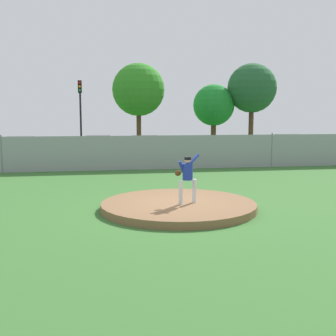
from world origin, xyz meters
TOP-DOWN VIEW (x-y plane):
  - ground_plane at (0.00, 6.00)m, footprint 80.00×80.00m
  - asphalt_strip at (0.00, 14.50)m, footprint 44.00×7.00m
  - pitchers_mound at (0.00, 0.00)m, footprint 4.98×4.98m
  - pitcher_youth at (0.23, -0.23)m, footprint 0.81×0.36m
  - baseball at (0.71, 0.94)m, footprint 0.07×0.07m
  - chainlink_fence at (0.00, 10.00)m, footprint 37.77×0.07m
  - parked_car_charcoal at (-7.54, 14.03)m, footprint 2.03×4.83m
  - parked_car_white at (0.77, 14.94)m, footprint 2.07×4.62m
  - parked_car_red at (11.13, 14.35)m, footprint 2.18×4.70m
  - parked_car_burgundy at (-2.51, 14.96)m, footprint 1.88×4.18m
  - traffic_cone_orange at (-0.75, 12.51)m, footprint 0.40×0.40m
  - traffic_light_near at (-3.76, 18.72)m, footprint 0.28×0.46m
  - tree_bushy_near at (0.94, 22.38)m, footprint 4.42×4.42m
  - tree_slender_far at (8.18, 24.69)m, footprint 3.83×3.83m
  - tree_tall_centre at (11.56, 23.91)m, footprint 4.50×4.50m

SIDE VIEW (x-z plane):
  - ground_plane at x=0.00m, z-range 0.00..0.00m
  - asphalt_strip at x=0.00m, z-range 0.00..0.01m
  - pitchers_mound at x=0.00m, z-range 0.00..0.24m
  - traffic_cone_orange at x=-0.75m, z-range -0.01..0.54m
  - baseball at x=0.71m, z-range 0.24..0.31m
  - parked_car_white at x=0.77m, z-range -0.03..1.60m
  - parked_car_burgundy at x=-2.51m, z-range -0.05..1.62m
  - parked_car_red at x=11.13m, z-range -0.04..1.63m
  - parked_car_charcoal at x=-7.54m, z-range -0.03..1.64m
  - chainlink_fence at x=0.00m, z-range -0.05..1.96m
  - pitcher_youth at x=0.23m, z-range 0.36..1.94m
  - traffic_light_near at x=-3.76m, z-range 0.97..6.54m
  - tree_slender_far at x=8.18m, z-range 1.00..6.89m
  - tree_bushy_near at x=0.94m, z-range 1.46..8.84m
  - tree_tall_centre at x=11.56m, z-range 1.60..9.37m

